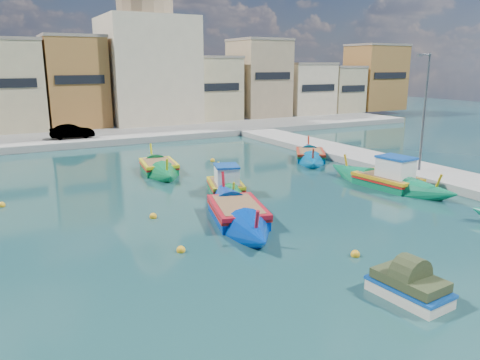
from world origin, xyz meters
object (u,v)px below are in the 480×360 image
object	(u,v)px
luzzu_cyan_mid	(310,156)
luzzu_blue_south	(238,214)
quay_street_lamp	(424,112)
luzzu_turquoise_cabin	(388,181)
luzzu_green	(159,168)
tender_near	(409,287)
church_block	(147,55)
luzzu_blue_cabin	(226,187)

from	to	relation	value
luzzu_cyan_mid	luzzu_blue_south	bearing A→B (deg)	-139.47
quay_street_lamp	luzzu_blue_south	size ratio (longest dim) A/B	0.80
luzzu_turquoise_cabin	luzzu_green	world-z (taller)	luzzu_turquoise_cabin
luzzu_green	tender_near	world-z (taller)	luzzu_green
luzzu_turquoise_cabin	tender_near	world-z (taller)	luzzu_turquoise_cabin
church_block	luzzu_blue_south	xyz separation A→B (m)	(-7.23, -36.03, -8.11)
luzzu_blue_cabin	luzzu_cyan_mid	bearing A→B (deg)	28.09
luzzu_blue_cabin	luzzu_green	xyz separation A→B (m)	(-1.70, 6.98, -0.04)
luzzu_blue_cabin	luzzu_cyan_mid	distance (m)	11.52
luzzu_cyan_mid	luzzu_green	bearing A→B (deg)	172.57
luzzu_blue_cabin	luzzu_blue_south	bearing A→B (deg)	-110.17
church_block	quay_street_lamp	bearing A→B (deg)	-77.65
luzzu_blue_cabin	tender_near	world-z (taller)	luzzu_blue_cabin
luzzu_cyan_mid	luzzu_blue_south	world-z (taller)	luzzu_blue_south
luzzu_blue_south	luzzu_blue_cabin	bearing A→B (deg)	69.83
tender_near	luzzu_blue_south	bearing A→B (deg)	96.84
quay_street_lamp	luzzu_cyan_mid	distance (m)	9.52
luzzu_blue_cabin	luzzu_blue_south	world-z (taller)	luzzu_blue_cabin
luzzu_green	luzzu_blue_south	size ratio (longest dim) A/B	0.86
church_block	tender_near	distance (m)	46.62
church_block	luzzu_green	size ratio (longest dim) A/B	2.22
church_block	luzzu_turquoise_cabin	world-z (taller)	church_block
church_block	luzzu_blue_cabin	distance (m)	32.77
quay_street_lamp	luzzu_blue_cabin	distance (m)	13.81
quay_street_lamp	luzzu_cyan_mid	world-z (taller)	quay_street_lamp
quay_street_lamp	luzzu_green	size ratio (longest dim) A/B	0.93
luzzu_blue_cabin	luzzu_turquoise_cabin	bearing A→B (deg)	-21.59
luzzu_turquoise_cabin	tender_near	distance (m)	14.45
tender_near	luzzu_turquoise_cabin	bearing A→B (deg)	47.14
luzzu_blue_south	luzzu_green	bearing A→B (deg)	89.79
church_block	luzzu_turquoise_cabin	size ratio (longest dim) A/B	1.97
church_block	luzzu_cyan_mid	distance (m)	27.50
luzzu_turquoise_cabin	luzzu_green	distance (m)	15.24
luzzu_turquoise_cabin	luzzu_green	bearing A→B (deg)	135.80
quay_street_lamp	luzzu_green	xyz separation A→B (m)	(-14.63, 9.70, -4.05)
quay_street_lamp	luzzu_green	world-z (taller)	quay_street_lamp
church_block	tender_near	size ratio (longest dim) A/B	7.19
luzzu_blue_cabin	tender_near	bearing A→B (deg)	-92.45
luzzu_blue_south	tender_near	xyz separation A→B (m)	(1.14, -9.48, 0.09)
luzzu_turquoise_cabin	luzzu_blue_south	xyz separation A→B (m)	(-10.97, -1.11, -0.07)
church_block	luzzu_blue_south	bearing A→B (deg)	-101.35
luzzu_blue_cabin	luzzu_cyan_mid	world-z (taller)	luzzu_blue_cabin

